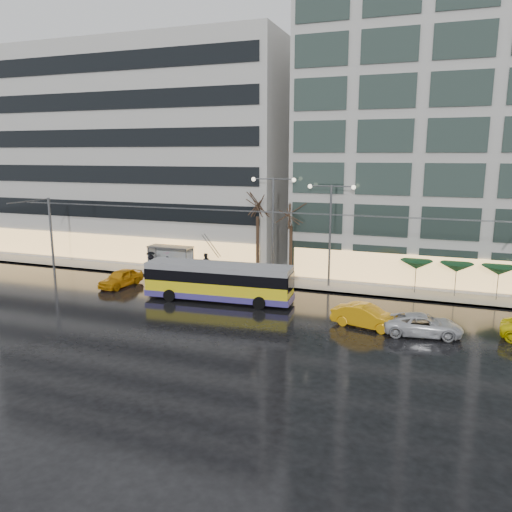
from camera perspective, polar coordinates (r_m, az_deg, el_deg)
The scene contains 21 objects.
ground at distance 35.36m, azimuth -6.64°, elevation -6.86°, with size 140.00×140.00×0.00m, color black.
sidewalk at distance 47.19m, azimuth 3.12°, elevation -1.98°, with size 80.00×10.00×0.15m, color gray.
kerb at distance 42.62m, azimuth 1.19°, elevation -3.46°, with size 80.00×0.10×0.15m, color slate.
building_left at distance 58.00m, azimuth -12.88°, elevation 11.33°, with size 34.00×14.00×22.00m, color #B7B5AF.
building_right at distance 49.13m, azimuth 24.95°, elevation 12.31°, with size 32.00×14.00×25.00m, color #B7B5AF.
trolleybus at distance 38.42m, azimuth -4.31°, elevation -3.08°, with size 11.55×4.67×5.30m.
catenary at distance 41.02m, azimuth -0.60°, elevation 1.92°, with size 42.24×5.12×7.00m.
bus_shelter at distance 47.84m, azimuth -10.03°, elevation 0.35°, with size 4.20×1.60×2.51m.
street_lamp_near at distance 43.12m, azimuth 1.97°, elevation 4.73°, with size 3.96×0.36×9.03m.
street_lamp_far at distance 41.91m, azimuth 8.51°, elevation 4.03°, with size 3.96×0.36×8.53m.
tree_a at distance 43.67m, azimuth 0.18°, elevation 6.27°, with size 3.20×3.20×8.40m.
tree_b at distance 43.03m, azimuth 4.05°, elevation 5.24°, with size 3.20×3.20×7.70m.
parasol_a at distance 41.89m, azimuth 17.85°, elevation -0.95°, with size 2.50×2.50×2.65m.
parasol_b at distance 41.92m, azimuth 21.94°, elevation -1.23°, with size 2.50×2.50×2.65m.
parasol_c at distance 42.16m, azimuth 26.01°, elevation -1.51°, with size 2.50×2.50×2.65m.
taxi_a at distance 44.16m, azimuth -15.19°, elevation -2.45°, with size 1.74×4.33×1.47m, color orange.
taxi_b at distance 33.57m, azimuth 12.51°, elevation -6.75°, with size 1.57×4.50×1.48m, color orange.
sedan_silver at distance 33.16m, azimuth 18.52°, elevation -7.46°, with size 2.22×4.81×1.34m, color silver.
pedestrian_a at distance 46.52m, azimuth -10.12°, elevation -0.45°, with size 1.28×1.29×2.19m.
pedestrian_b at distance 46.90m, azimuth -5.80°, elevation -0.82°, with size 1.12×1.01×1.91m.
pedestrian_c at distance 47.45m, azimuth -11.91°, elevation -0.67°, with size 1.18×0.85×2.11m.
Camera 1 is at (15.11, -29.96, 11.17)m, focal length 35.00 mm.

